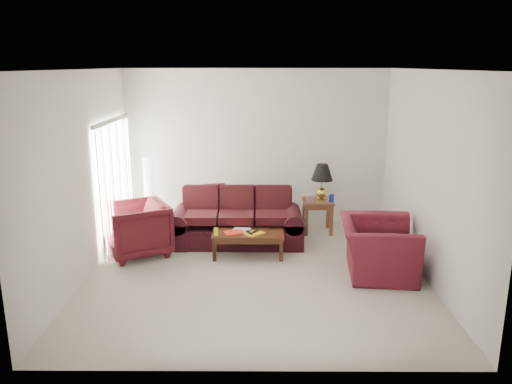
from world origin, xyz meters
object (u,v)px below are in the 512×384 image
sofa (237,218)px  armchair_left (137,229)px  armchair_right (378,248)px  end_table (317,216)px  floor_lamp (150,194)px  coffee_table (248,244)px

sofa → armchair_left: bearing=-164.0°
armchair_left → armchair_right: 3.86m
end_table → armchair_left: bearing=-158.9°
armchair_left → sofa: bearing=81.1°
end_table → floor_lamp: 3.18m
sofa → armchair_left: 1.71m
end_table → floor_lamp: bearing=178.7°
coffee_table → armchair_left: bearing=178.2°
armchair_right → coffee_table: (-1.96, 0.70, -0.20)m
armchair_left → coffee_table: armchair_left is taller
end_table → coffee_table: end_table is taller
sofa → end_table: (1.49, 0.64, -0.16)m
floor_lamp → coffee_table: floor_lamp is taller
floor_lamp → armchair_right: (3.83, -2.01, -0.31)m
sofa → end_table: bearing=20.5°
floor_lamp → armchair_left: floor_lamp is taller
end_table → coffee_table: bearing=-136.0°
coffee_table → armchair_right: bearing=-20.4°
armchair_right → coffee_table: armchair_right is taller
armchair_left → armchair_right: bearing=51.2°
sofa → armchair_right: 2.53m
armchair_left → armchair_right: (3.79, -0.74, -0.04)m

